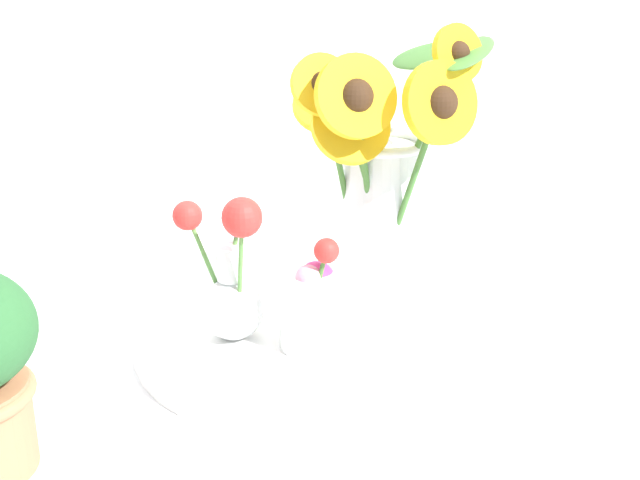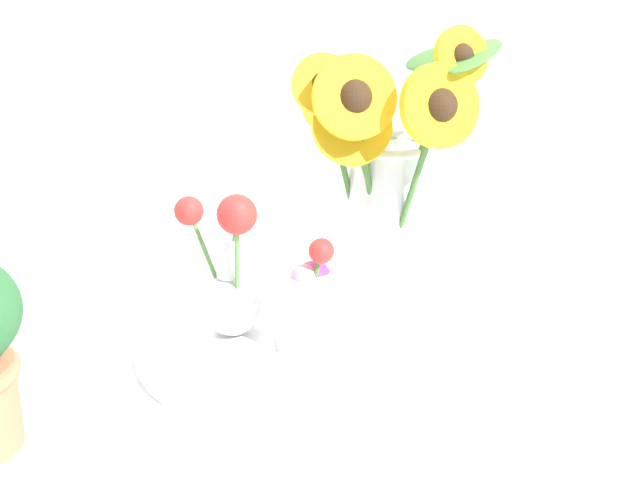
% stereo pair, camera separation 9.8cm
% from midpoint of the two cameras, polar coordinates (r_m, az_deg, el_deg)
% --- Properties ---
extents(ground_plane, '(6.00, 6.00, 0.00)m').
position_cam_midpoint_polar(ground_plane, '(0.95, 5.18, -9.28)').
color(ground_plane, silver).
extents(serving_tray, '(0.42, 0.42, 0.02)m').
position_cam_midpoint_polar(serving_tray, '(1.03, 2.74, -6.11)').
color(serving_tray, white).
rests_on(serving_tray, ground_plane).
extents(mason_jar_sunflowers, '(0.25, 0.22, 0.35)m').
position_cam_midpoint_polar(mason_jar_sunflowers, '(1.02, 7.13, 2.99)').
color(mason_jar_sunflowers, silver).
rests_on(mason_jar_sunflowers, serving_tray).
extents(vase_small_center, '(0.07, 0.07, 0.13)m').
position_cam_midpoint_polar(vase_small_center, '(0.97, 2.24, -4.15)').
color(vase_small_center, white).
rests_on(vase_small_center, serving_tray).
extents(vase_bulb_right, '(0.09, 0.11, 0.18)m').
position_cam_midpoint_polar(vase_bulb_right, '(0.98, -2.95, -2.58)').
color(vase_bulb_right, white).
rests_on(vase_bulb_right, serving_tray).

